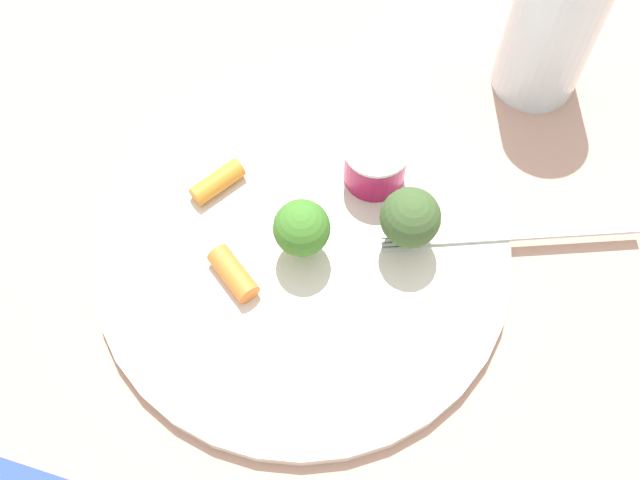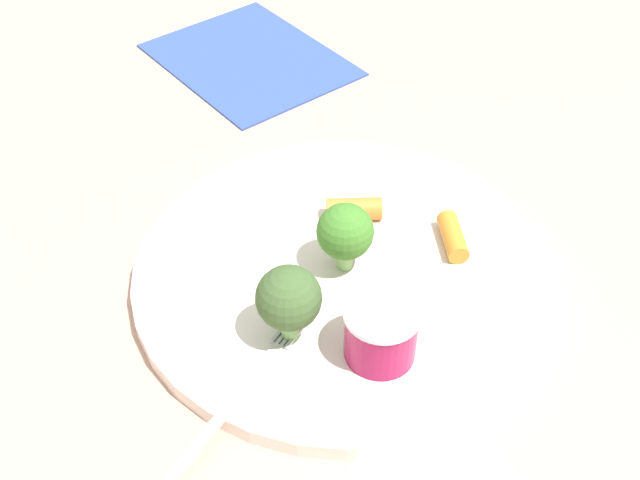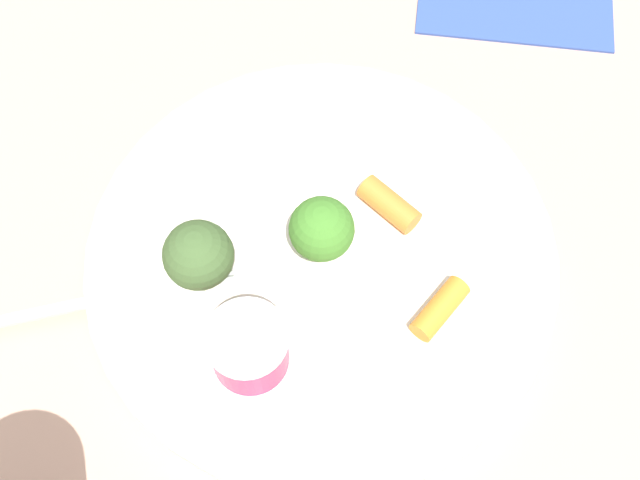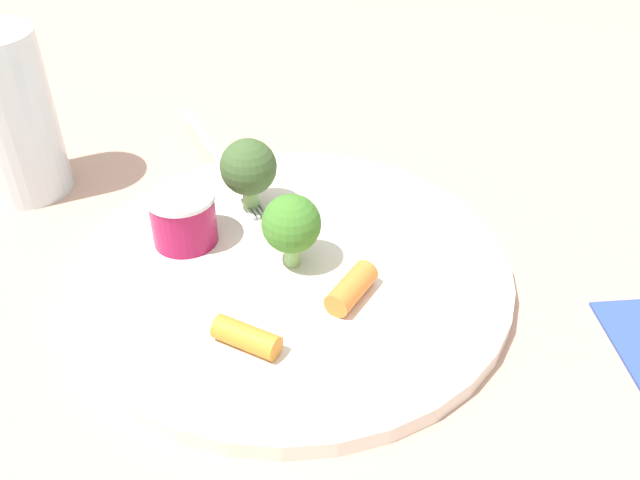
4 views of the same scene
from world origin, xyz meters
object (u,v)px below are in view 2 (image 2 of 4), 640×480
at_px(broccoli_floret_1, 347,230).
at_px(plate, 344,272).
at_px(broccoli_floret_0, 289,299).
at_px(fork, 222,416).
at_px(carrot_stick_0, 453,237).
at_px(carrot_stick_1, 354,209).
at_px(napkin, 250,59).
at_px(sauce_cup, 381,333).

bearing_deg(broccoli_floret_1, plate, 133.87).
xyz_separation_m(broccoli_floret_0, fork, (-0.05, 0.05, -0.03)).
xyz_separation_m(carrot_stick_0, carrot_stick_1, (0.04, 0.06, 0.00)).
bearing_deg(plate, fork, 138.75).
bearing_deg(broccoli_floret_0, broccoli_floret_1, -40.43).
distance_m(plate, napkin, 0.30).
xyz_separation_m(broccoli_floret_0, napkin, (0.36, -0.02, -0.04)).
height_order(broccoli_floret_1, napkin, broccoli_floret_1).
bearing_deg(broccoli_floret_1, carrot_stick_0, -85.73).
relative_size(broccoli_floret_1, fork, 0.36).
relative_size(plate, carrot_stick_1, 7.26).
xyz_separation_m(broccoli_floret_1, carrot_stick_0, (0.01, -0.08, -0.02)).
xyz_separation_m(carrot_stick_1, napkin, (0.25, 0.05, -0.02)).
bearing_deg(carrot_stick_0, fork, 123.65).
bearing_deg(sauce_cup, carrot_stick_1, -5.21).
bearing_deg(sauce_cup, plate, 4.17).
bearing_deg(carrot_stick_1, broccoli_floret_0, 148.30).
height_order(broccoli_floret_0, broccoli_floret_1, broccoli_floret_0).
height_order(sauce_cup, carrot_stick_0, sauce_cup).
relative_size(sauce_cup, carrot_stick_0, 1.15).
height_order(sauce_cup, napkin, sauce_cup).
relative_size(broccoli_floret_1, carrot_stick_0, 1.28).
relative_size(sauce_cup, napkin, 0.26).
relative_size(fork, napkin, 0.80).
height_order(plate, napkin, plate).
bearing_deg(fork, napkin, -9.21).
height_order(plate, fork, fork).
bearing_deg(napkin, sauce_cup, -174.83).
bearing_deg(broccoli_floret_1, fork, 138.66).
height_order(fork, napkin, fork).
bearing_deg(carrot_stick_1, napkin, 10.29).
distance_m(carrot_stick_1, fork, 0.19).
distance_m(plate, broccoli_floret_1, 0.04).
distance_m(fork, napkin, 0.42).
xyz_separation_m(sauce_cup, broccoli_floret_0, (0.02, 0.05, 0.02)).
bearing_deg(broccoli_floret_0, carrot_stick_1, -31.70).
bearing_deg(broccoli_floret_0, carrot_stick_0, -63.52).
height_order(plate, carrot_stick_0, carrot_stick_0).
bearing_deg(carrot_stick_0, sauce_cup, 139.55).
relative_size(carrot_stick_0, fork, 0.28).
xyz_separation_m(broccoli_floret_1, carrot_stick_1, (0.05, -0.02, -0.02)).
bearing_deg(broccoli_floret_1, napkin, 5.83).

